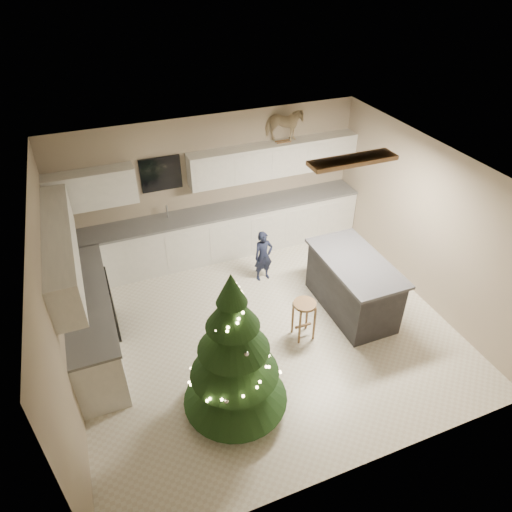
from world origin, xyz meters
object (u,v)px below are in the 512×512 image
at_px(island, 353,285).
at_px(rocking_horse, 284,125).
at_px(bar_stool, 304,311).
at_px(toddler, 263,256).
at_px(christmas_tree, 234,360).

xyz_separation_m(island, rocking_horse, (-0.18, 2.40, 1.83)).
bearing_deg(bar_stool, toddler, 90.48).
bearing_deg(bar_stool, christmas_tree, -148.51).
height_order(bar_stool, rocking_horse, rocking_horse).
distance_m(island, bar_stool, 1.04).
bearing_deg(island, toddler, 128.71).
bearing_deg(island, bar_stool, -164.25).
xyz_separation_m(christmas_tree, toddler, (1.37, 2.39, -0.42)).
distance_m(bar_stool, toddler, 1.54).
bearing_deg(bar_stool, rocking_horse, 72.99).
distance_m(christmas_tree, rocking_horse, 4.40).
xyz_separation_m(bar_stool, toddler, (-0.01, 1.54, -0.02)).
bearing_deg(rocking_horse, toddler, 167.67).
height_order(toddler, rocking_horse, rocking_horse).
xyz_separation_m(island, toddler, (-1.01, 1.26, -0.01)).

